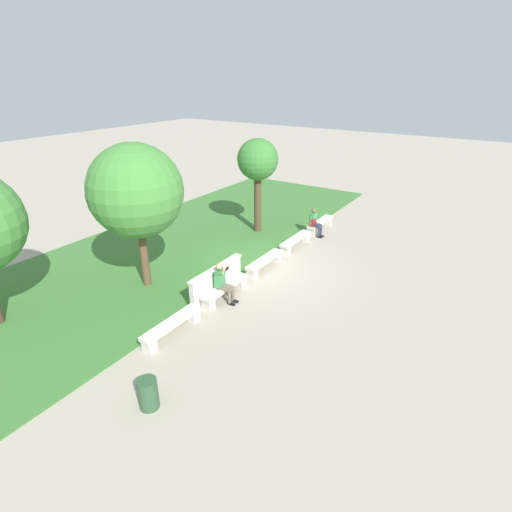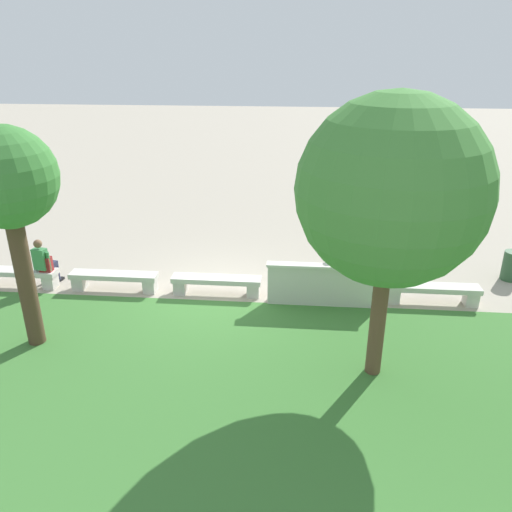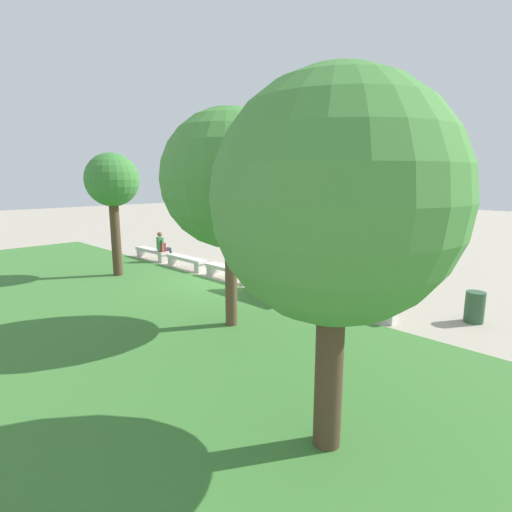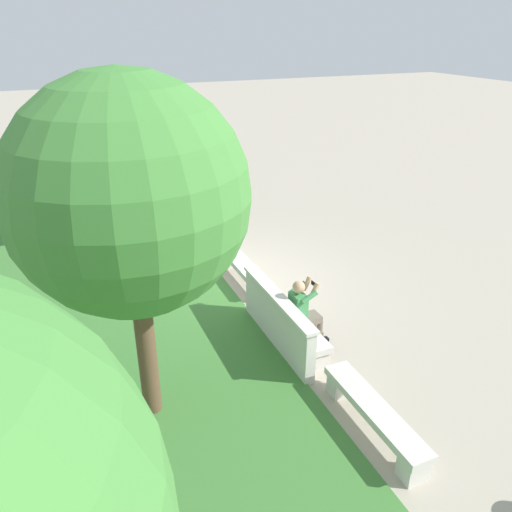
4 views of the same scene
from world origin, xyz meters
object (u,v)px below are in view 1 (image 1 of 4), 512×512
Objects in this scene: tree_right_background at (258,162)px; trash_bin at (148,394)px; bench_end at (320,224)px; bench_mid at (265,262)px; bench_far at (296,241)px; bench_main at (172,325)px; bench_near at (225,289)px; backpack at (313,223)px; person_photographer at (223,281)px; tree_left_background at (136,192)px; person_distant at (315,221)px.

tree_right_background is 5.68× the size of trash_bin.
bench_end is 0.49× the size of tree_right_background.
bench_mid is 2.48m from bench_far.
bench_mid and bench_far have the same top height.
bench_main and bench_mid have the same top height.
bench_near is at bearing 180.00° from bench_end.
backpack is at bearing 0.24° from bench_far.
bench_main is at bearing 180.00° from bench_mid.
bench_far is 1.59× the size of person_photographer.
bench_near is 2.81× the size of trash_bin.
bench_end is at bearing -53.81° from tree_right_background.
bench_far is 4.92× the size of backpack.
trash_bin is at bearing -159.68° from tree_right_background.
bench_mid is at bearing -143.32° from tree_right_background.
bench_mid is 5.30m from tree_left_background.
bench_end is 1.67× the size of person_distant.
backpack reaches higher than bench_end.
trash_bin reaches higher than bench_mid.
bench_near is (2.48, 0.00, 0.00)m from bench_main.
bench_near is 1.67× the size of person_distant.
trash_bin is at bearing -168.47° from bench_mid.
bench_near is 0.48m from person_photographer.
bench_main is 2.71m from trash_bin.
bench_main is at bearing 180.00° from bench_far.
tree_right_background is at bearing 111.82° from person_distant.
tree_left_background is (-0.62, 2.87, 2.64)m from person_photographer.
person_photographer is at bearing -158.48° from bench_near.
trash_bin is (-11.44, -1.41, -0.30)m from person_distant.
trash_bin is (-3.94, -4.27, -3.00)m from tree_left_background.
bench_end is 0.85m from person_distant.
bench_near is 6.62m from backpack.
bench_main is 2.48m from bench_near.
tree_left_background is 6.53m from tree_right_background.
trash_bin is at bearing -162.93° from person_photographer.
person_distant is at bearing 7.03° from trash_bin.
person_photographer is at bearing -77.85° from tree_left_background.
bench_near is 4.92× the size of backpack.
person_photographer is (2.29, -0.08, 0.43)m from bench_main.
bench_far is 9.83m from trash_bin.
person_photographer reaches higher than person_distant.
person_photographer reaches higher than bench_end.
person_photographer is 6.81m from backpack.
bench_main and bench_far have the same top height.
bench_end is 4.19m from tree_right_background.
backpack is (6.61, 0.01, 0.32)m from bench_near.
tree_left_background is at bearing 154.21° from bench_far.
bench_main is 2.81× the size of trash_bin.
bench_main is at bearing 178.06° from person_photographer.
bench_near and bench_mid have the same top height.
person_photographer is 1.05× the size of person_distant.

